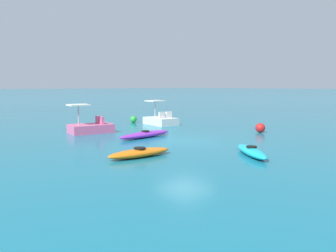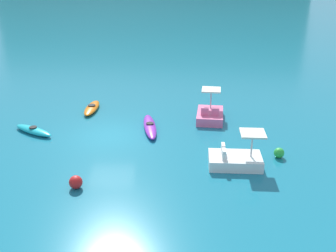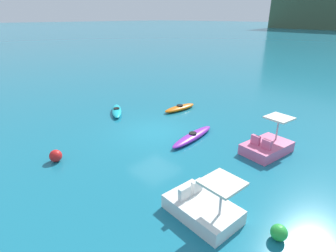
{
  "view_description": "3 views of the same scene",
  "coord_description": "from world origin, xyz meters",
  "px_view_note": "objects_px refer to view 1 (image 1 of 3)",
  "views": [
    {
      "loc": [
        -11.65,
        11.2,
        2.72
      ],
      "look_at": [
        0.37,
        0.79,
        0.77
      ],
      "focal_mm": 35.22,
      "sensor_mm": 36.0,
      "label": 1
    },
    {
      "loc": [
        2.74,
        -19.79,
        8.81
      ],
      "look_at": [
        3.13,
        -0.5,
        0.73
      ],
      "focal_mm": 42.89,
      "sensor_mm": 36.0,
      "label": 2
    },
    {
      "loc": [
        10.25,
        -9.33,
        6.14
      ],
      "look_at": [
        0.51,
        0.6,
        0.35
      ],
      "focal_mm": 28.38,
      "sensor_mm": 36.0,
      "label": 3
    }
  ],
  "objects_px": {
    "kayak_purple": "(145,134)",
    "pedal_boat_pink": "(90,127)",
    "kayak_orange": "(140,153)",
    "buoy_red": "(260,128)",
    "pedal_boat_white": "(161,120)",
    "buoy_green": "(133,119)",
    "kayak_cyan": "(251,151)"
  },
  "relations": [
    {
      "from": "kayak_purple",
      "to": "buoy_red",
      "type": "height_order",
      "value": "buoy_red"
    },
    {
      "from": "kayak_purple",
      "to": "pedal_boat_pink",
      "type": "distance_m",
      "value": 3.77
    },
    {
      "from": "pedal_boat_pink",
      "to": "pedal_boat_white",
      "type": "height_order",
      "value": "same"
    },
    {
      "from": "kayak_cyan",
      "to": "pedal_boat_white",
      "type": "distance_m",
      "value": 11.07
    },
    {
      "from": "pedal_boat_pink",
      "to": "buoy_red",
      "type": "xyz_separation_m",
      "value": [
        -6.44,
        -7.52,
        -0.06
      ]
    },
    {
      "from": "kayak_cyan",
      "to": "pedal_boat_pink",
      "type": "height_order",
      "value": "pedal_boat_pink"
    },
    {
      "from": "kayak_purple",
      "to": "pedal_boat_white",
      "type": "xyz_separation_m",
      "value": [
        4.01,
        -4.36,
        0.17
      ]
    },
    {
      "from": "kayak_purple",
      "to": "buoy_red",
      "type": "relative_size",
      "value": 6.36
    },
    {
      "from": "buoy_green",
      "to": "buoy_red",
      "type": "bearing_deg",
      "value": -164.24
    },
    {
      "from": "kayak_orange",
      "to": "buoy_green",
      "type": "xyz_separation_m",
      "value": [
        9.94,
        -6.66,
        0.08
      ]
    },
    {
      "from": "pedal_boat_pink",
      "to": "pedal_boat_white",
      "type": "bearing_deg",
      "value": -85.01
    },
    {
      "from": "kayak_orange",
      "to": "kayak_cyan",
      "type": "bearing_deg",
      "value": -126.97
    },
    {
      "from": "kayak_orange",
      "to": "buoy_green",
      "type": "distance_m",
      "value": 11.96
    },
    {
      "from": "kayak_orange",
      "to": "pedal_boat_pink",
      "type": "relative_size",
      "value": 1.04
    },
    {
      "from": "buoy_green",
      "to": "pedal_boat_pink",
      "type": "bearing_deg",
      "value": 118.89
    },
    {
      "from": "kayak_purple",
      "to": "pedal_boat_pink",
      "type": "height_order",
      "value": "pedal_boat_pink"
    },
    {
      "from": "buoy_red",
      "to": "kayak_orange",
      "type": "bearing_deg",
      "value": 94.79
    },
    {
      "from": "kayak_purple",
      "to": "buoy_green",
      "type": "relative_size",
      "value": 7.2
    },
    {
      "from": "kayak_cyan",
      "to": "kayak_orange",
      "type": "relative_size",
      "value": 0.95
    },
    {
      "from": "kayak_purple",
      "to": "kayak_cyan",
      "type": "height_order",
      "value": "same"
    },
    {
      "from": "buoy_red",
      "to": "pedal_boat_white",
      "type": "bearing_deg",
      "value": 14.69
    },
    {
      "from": "kayak_cyan",
      "to": "buoy_red",
      "type": "xyz_separation_m",
      "value": [
        3.41,
        -5.75,
        0.12
      ]
    },
    {
      "from": "kayak_purple",
      "to": "buoy_red",
      "type": "bearing_deg",
      "value": -115.34
    },
    {
      "from": "pedal_boat_white",
      "to": "buoy_green",
      "type": "distance_m",
      "value": 2.36
    },
    {
      "from": "kayak_purple",
      "to": "pedal_boat_white",
      "type": "bearing_deg",
      "value": -47.38
    },
    {
      "from": "pedal_boat_pink",
      "to": "buoy_red",
      "type": "bearing_deg",
      "value": -130.57
    },
    {
      "from": "kayak_orange",
      "to": "buoy_red",
      "type": "height_order",
      "value": "buoy_red"
    },
    {
      "from": "kayak_cyan",
      "to": "buoy_green",
      "type": "distance_m",
      "value": 12.97
    },
    {
      "from": "pedal_boat_white",
      "to": "buoy_green",
      "type": "bearing_deg",
      "value": 19.03
    },
    {
      "from": "kayak_purple",
      "to": "kayak_cyan",
      "type": "xyz_separation_m",
      "value": [
        -6.34,
        -0.43,
        0.0
      ]
    },
    {
      "from": "kayak_purple",
      "to": "kayak_orange",
      "type": "xyz_separation_m",
      "value": [
        -3.7,
        3.06,
        0.0
      ]
    },
    {
      "from": "kayak_purple",
      "to": "kayak_orange",
      "type": "relative_size",
      "value": 1.31
    }
  ]
}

